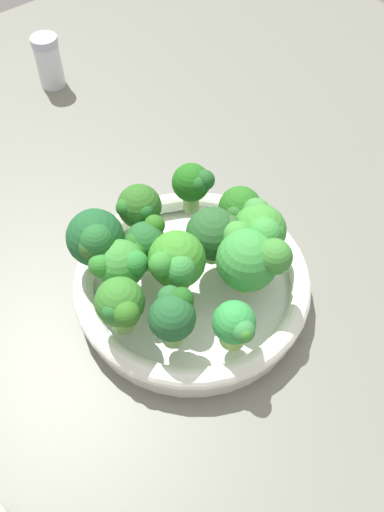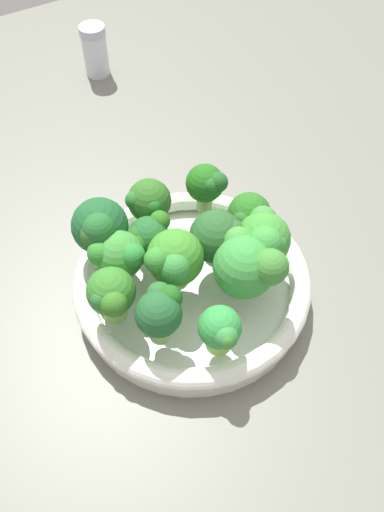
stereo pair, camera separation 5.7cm
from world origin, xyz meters
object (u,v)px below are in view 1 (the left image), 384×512
Objects in this scene: broccoli_floret_12 at (144,244)px; broccoli_floret_9 at (214,235)px; bowl at (192,284)px; broccoli_floret_3 at (259,231)px; broccoli_floret_2 at (96,240)px; broccoli_floret_7 at (235,325)px; broccoli_floret_10 at (173,315)px; broccoli_floret_8 at (120,265)px; broccoli_floret_11 at (120,305)px; broccoli_floret_5 at (139,209)px; broccoli_floret_0 at (176,262)px; broccoli_floret_1 at (240,210)px; broccoli_floret_6 at (254,254)px; pepper_shaker at (49,61)px; broccoli_floret_4 at (193,184)px.

broccoli_floret_9 is at bearing 56.05° from broccoli_floret_12.
broccoli_floret_3 is (2.37, 7.00, 5.83)cm from bowl.
broccoli_floret_2 is 4.94cm from broccoli_floret_12.
broccoli_floret_7 is 0.80× the size of broccoli_floret_9.
broccoli_floret_2 is at bearing -176.31° from broccoli_floret_10.
broccoli_floret_2 reaches higher than broccoli_floret_8.
bowl is 11.03cm from broccoli_floret_11.
broccoli_floret_2 is at bearing 162.48° from broccoli_floret_11.
broccoli_floret_0 is at bearing -10.30° from broccoli_floret_5.
broccoli_floret_1 is 14.64cm from broccoli_floret_8.
pepper_shaker is at bearing 174.41° from broccoli_floret_6.
broccoli_floret_5 is (-10.43, -7.66, -0.04)cm from broccoli_floret_3.
broccoli_floret_0 reaches higher than bowl.
broccoli_floret_0 reaches higher than broccoli_floret_9.
broccoli_floret_3 is 4.65cm from broccoli_floret_9.
broccoli_floret_10 is at bearing -41.90° from broccoli_floret_0.
broccoli_floret_12 is at bearing -145.19° from bowl.
broccoli_floret_6 reaches higher than pepper_shaker.
broccoli_floret_0 is (0.19, -2.16, 5.97)cm from bowl.
broccoli_floret_10 is at bearing -136.02° from broccoli_floret_7.
broccoli_floret_5 reaches higher than bowl.
broccoli_floret_12 is at bearing -30.64° from broccoli_floret_5.
broccoli_floret_0 is at bearing 179.89° from broccoli_floret_7.
broccoli_floret_10 is 0.78× the size of pepper_shaker.
broccoli_floret_6 reaches higher than broccoli_floret_9.
broccoli_floret_8 is at bearing -176.75° from broccoli_floret_10.
broccoli_floret_10 is at bearing -23.51° from broccoli_floret_5.
broccoli_floret_10 is (11.47, 0.74, -0.74)cm from broccoli_floret_2.
broccoli_floret_6 is 1.19× the size of broccoli_floret_9.
broccoli_floret_0 is at bearing 34.63° from broccoli_floret_2.
broccoli_floret_1 is 14.31cm from broccoli_floret_7.
broccoli_floret_10 reaches higher than broccoli_floret_7.
broccoli_floret_10 is at bearing -79.97° from broccoli_floret_3.
broccoli_floret_9 is 10.51cm from broccoli_floret_10.
broccoli_floret_3 is 11.94cm from broccoli_floret_12.
broccoli_floret_0 reaches higher than broccoli_floret_10.
broccoli_floret_9 is (-0.35, 5.26, -0.14)cm from broccoli_floret_0.
broccoli_floret_0 reaches higher than broccoli_floret_12.
broccoli_floret_0 reaches higher than broccoli_floret_11.
broccoli_floret_8 is 0.97× the size of broccoli_floret_9.
broccoli_floret_9 is at bearing 93.00° from bowl.
broccoli_floret_5 and broccoli_floret_8 have the same top height.
broccoli_floret_8 reaches higher than broccoli_floret_1.
broccoli_floret_0 reaches higher than broccoli_floret_4.
broccoli_floret_8 is (-7.79, -10.57, -0.81)cm from broccoli_floret_6.
broccoli_floret_10 is 9.54cm from broccoli_floret_12.
broccoli_floret_5 is at bearing -154.54° from broccoli_floret_9.
pepper_shaker is at bearing 168.39° from broccoli_floret_7.
broccoli_floret_0 is 5.54cm from broccoli_floret_8.
broccoli_floret_8 is (5.01, -6.00, 0.16)cm from broccoli_floret_5.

